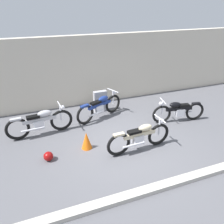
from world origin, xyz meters
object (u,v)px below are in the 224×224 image
at_px(stone_marker, 100,101).
at_px(helmet, 48,156).
at_px(motorcycle_silver, 41,122).
at_px(motorcycle_cream, 140,137).
at_px(motorcycle_blue, 100,107).
at_px(motorcycle_black, 178,111).
at_px(traffic_cone, 87,140).

height_order(stone_marker, helmet, stone_marker).
relative_size(motorcycle_silver, motorcycle_cream, 1.04).
xyz_separation_m(stone_marker, motorcycle_blue, (-0.19, -0.56, 0.03)).
xyz_separation_m(helmet, motorcycle_silver, (-0.05, 1.48, 0.34)).
distance_m(motorcycle_silver, motorcycle_black, 4.89).
height_order(traffic_cone, motorcycle_blue, motorcycle_blue).
bearing_deg(motorcycle_cream, helmet, 167.44).
height_order(motorcycle_silver, motorcycle_black, motorcycle_silver).
bearing_deg(stone_marker, motorcycle_cream, -84.44).
bearing_deg(traffic_cone, stone_marker, 62.82).
bearing_deg(helmet, traffic_cone, 9.30).
distance_m(motorcycle_cream, motorcycle_blue, 2.43).
distance_m(stone_marker, traffic_cone, 2.61).
distance_m(motorcycle_silver, motorcycle_blue, 2.27).
distance_m(traffic_cone, motorcycle_silver, 1.79).
distance_m(helmet, motorcycle_silver, 1.52).
relative_size(helmet, motorcycle_blue, 0.14).
distance_m(traffic_cone, motorcycle_black, 3.64).
bearing_deg(motorcycle_blue, stone_marker, 48.64).
xyz_separation_m(stone_marker, motorcycle_silver, (-2.41, -1.03, 0.04)).
distance_m(stone_marker, motorcycle_blue, 0.60).
relative_size(motorcycle_black, motorcycle_blue, 1.00).
distance_m(helmet, motorcycle_blue, 2.93).
height_order(motorcycle_black, motorcycle_cream, motorcycle_cream).
height_order(helmet, motorcycle_silver, motorcycle_silver).
relative_size(motorcycle_silver, motorcycle_black, 1.09).
distance_m(traffic_cone, motorcycle_cream, 1.62).
bearing_deg(helmet, motorcycle_blue, 41.89).
bearing_deg(motorcycle_silver, helmet, -92.67).
bearing_deg(helmet, motorcycle_black, 7.71).
height_order(stone_marker, motorcycle_silver, motorcycle_silver).
bearing_deg(motorcycle_blue, motorcycle_cream, -101.51).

